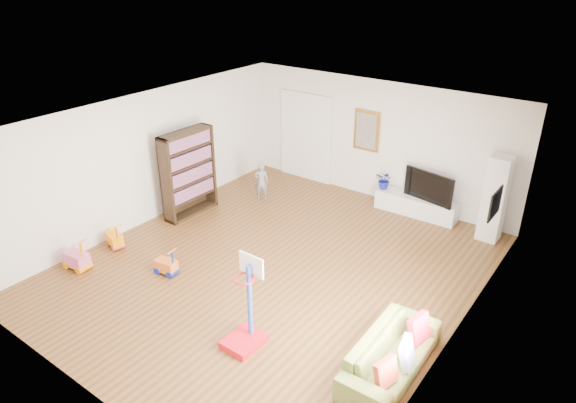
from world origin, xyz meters
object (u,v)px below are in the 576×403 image
Objects in this scene: media_console at (416,205)px; sofa at (391,354)px; bookshelf at (189,173)px; basketball_hoop at (242,304)px.

sofa is at bearing -71.64° from media_console.
media_console is 4.85m from sofa.
media_console is 4.92m from bookshelf.
bookshelf is 1.00× the size of sofa.
basketball_hoop reaches higher than sofa.
bookshelf is at bearing 146.24° from basketball_hoop.
basketball_hoop is (-1.93, -0.78, 0.43)m from sofa.
media_console is 0.95× the size of sofa.
media_console is at bearing 18.59° from sofa.
sofa is 1.32× the size of basketball_hoop.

